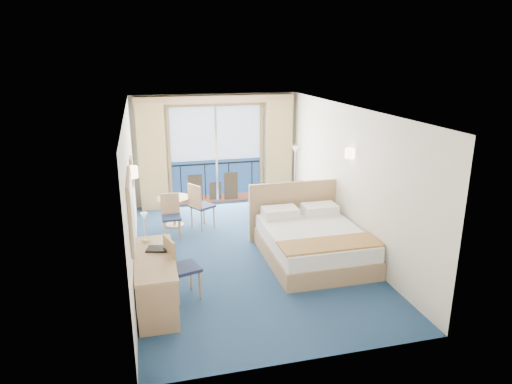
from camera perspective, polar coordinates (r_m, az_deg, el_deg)
name	(u,v)px	position (r m, az deg, el deg)	size (l,w,h in m)	color
floor	(246,253)	(8.69, -1.25, -7.63)	(6.50, 6.50, 0.00)	navy
room_walls	(245,161)	(8.11, -1.33, 3.86)	(4.04, 6.54, 2.72)	white
balcony_door	(216,158)	(11.34, -5.00, 4.28)	(2.36, 0.03, 2.52)	navy
curtain_left	(152,157)	(11.03, -12.84, 4.26)	(0.65, 0.22, 2.55)	tan
curtain_right	(278,151)	(11.51, 2.80, 5.19)	(0.65, 0.22, 2.55)	tan
pelmet	(216,99)	(11.00, -5.05, 11.47)	(3.80, 0.25, 0.18)	tan
mirror	(131,209)	(6.54, -15.35, -2.05)	(0.05, 1.25, 0.95)	tan
wall_print	(132,172)	(8.40, -15.26, 2.48)	(0.04, 0.42, 0.52)	tan
sconce_left	(132,172)	(7.32, -15.22, 2.42)	(0.18, 0.18, 0.18)	#FFDDB2
sconce_right	(350,153)	(8.60, 11.65, 4.75)	(0.18, 0.18, 0.18)	#FFDDB2
bed	(312,241)	(8.43, 7.02, -6.11)	(1.87, 2.22, 1.17)	tan
nightstand	(316,215)	(9.86, 7.51, -2.83)	(0.46, 0.44, 0.61)	tan
phone	(316,200)	(9.70, 7.50, -1.04)	(0.16, 0.12, 0.07)	white
armchair	(302,202)	(10.35, 5.76, -1.28)	(0.84, 0.87, 0.79)	#4D535E
floor_lamp	(295,160)	(11.33, 4.90, 3.98)	(0.20, 0.20, 1.43)	silver
desk	(157,293)	(6.62, -12.26, -12.21)	(0.57, 1.66, 0.78)	tan
desk_chair	(178,264)	(7.03, -9.72, -8.90)	(0.55, 0.54, 1.02)	#1E2847
folder	(157,249)	(7.07, -12.23, -6.97)	(0.31, 0.23, 0.03)	black
desk_lamp	(144,221)	(7.29, -13.77, -3.55)	(0.12, 0.12, 0.46)	silver
round_table	(174,204)	(10.03, -10.23, -1.51)	(0.71, 0.71, 0.64)	tan
table_chair_a	(199,203)	(9.79, -7.12, -1.41)	(0.59, 0.58, 0.98)	#1E2847
table_chair_b	(171,213)	(9.46, -10.61, -2.58)	(0.38, 0.39, 0.89)	#1E2847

